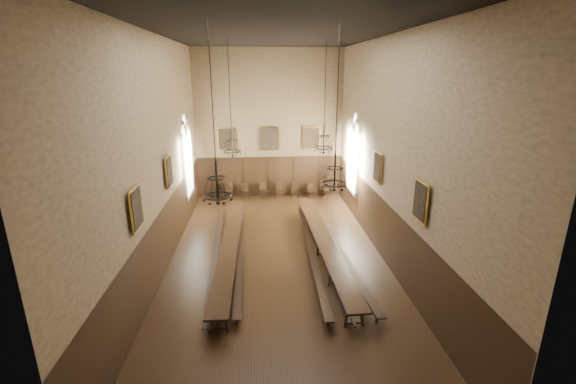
{
  "coord_description": "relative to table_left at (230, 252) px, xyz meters",
  "views": [
    {
      "loc": [
        -0.69,
        -14.64,
        7.59
      ],
      "look_at": [
        0.57,
        1.5,
        2.54
      ],
      "focal_mm": 24.0,
      "sensor_mm": 36.0,
      "label": 1
    }
  ],
  "objects": [
    {
      "name": "floor",
      "position": [
        1.97,
        -0.12,
        -0.42
      ],
      "size": [
        9.0,
        18.0,
        0.02
      ],
      "primitive_type": "cube",
      "color": "black",
      "rests_on": "ground"
    },
    {
      "name": "ceiling",
      "position": [
        1.97,
        -0.12,
        8.6
      ],
      "size": [
        9.0,
        18.0,
        0.02
      ],
      "primitive_type": "cube",
      "color": "black",
      "rests_on": "ground"
    },
    {
      "name": "wall_back",
      "position": [
        1.97,
        8.89,
        4.09
      ],
      "size": [
        9.0,
        0.02,
        9.0
      ],
      "primitive_type": "cube",
      "color": "#947F5B",
      "rests_on": "ground"
    },
    {
      "name": "wall_front",
      "position": [
        1.97,
        -9.13,
        4.09
      ],
      "size": [
        9.0,
        0.02,
        9.0
      ],
      "primitive_type": "cube",
      "color": "#947F5B",
      "rests_on": "ground"
    },
    {
      "name": "wall_left",
      "position": [
        -2.54,
        -0.12,
        4.09
      ],
      "size": [
        0.02,
        18.0,
        9.0
      ],
      "primitive_type": "cube",
      "color": "#947F5B",
      "rests_on": "ground"
    },
    {
      "name": "wall_right",
      "position": [
        6.48,
        -0.12,
        4.09
      ],
      "size": [
        0.02,
        18.0,
        9.0
      ],
      "primitive_type": "cube",
      "color": "#947F5B",
      "rests_on": "ground"
    },
    {
      "name": "wainscot_panelling",
      "position": [
        1.97,
        -0.12,
        0.84
      ],
      "size": [
        9.0,
        18.0,
        2.5
      ],
      "primitive_type": null,
      "color": "black",
      "rests_on": "floor"
    },
    {
      "name": "table_left",
      "position": [
        0.0,
        0.0,
        0.0
      ],
      "size": [
        0.85,
        10.42,
        0.81
      ],
      "rotation": [
        0.0,
        0.0,
        -0.01
      ],
      "color": "black",
      "rests_on": "floor"
    },
    {
      "name": "table_right",
      "position": [
        3.96,
        0.09,
        0.01
      ],
      "size": [
        1.09,
        10.74,
        0.84
      ],
      "rotation": [
        0.0,
        0.0,
        0.03
      ],
      "color": "black",
      "rests_on": "floor"
    },
    {
      "name": "bench_left_outer",
      "position": [
        -0.58,
        0.1,
        -0.11
      ],
      "size": [
        0.79,
        10.48,
        0.47
      ],
      "rotation": [
        0.0,
        0.0,
        0.05
      ],
      "color": "black",
      "rests_on": "floor"
    },
    {
      "name": "bench_left_inner",
      "position": [
        0.42,
        -0.11,
        -0.14
      ],
      "size": [
        0.43,
        9.18,
        0.41
      ],
      "rotation": [
        0.0,
        0.0,
        0.02
      ],
      "color": "black",
      "rests_on": "floor"
    },
    {
      "name": "bench_right_inner",
      "position": [
        3.42,
        0.03,
        -0.11
      ],
      "size": [
        0.54,
        10.2,
        0.46
      ],
      "rotation": [
        0.0,
        0.0,
        -0.02
      ],
      "color": "black",
      "rests_on": "floor"
    },
    {
      "name": "bench_right_outer",
      "position": [
        4.55,
        0.14,
        -0.11
      ],
      "size": [
        1.02,
        10.38,
        0.47
      ],
      "rotation": [
        0.0,
        0.0,
        0.07
      ],
      "color": "black",
      "rests_on": "floor"
    },
    {
      "name": "chair_0",
      "position": [
        -1.6,
        8.35,
        -0.1
      ],
      "size": [
        0.56,
        0.56,
        1.02
      ],
      "rotation": [
        0.0,
        0.0,
        -0.29
      ],
      "color": "black",
      "rests_on": "floor"
    },
    {
      "name": "chair_1",
      "position": [
        -0.59,
        8.45,
        -0.1
      ],
      "size": [
        0.52,
        0.52,
        1.02
      ],
      "rotation": [
        0.0,
        0.0,
        0.18
      ],
      "color": "black",
      "rests_on": "floor"
    },
    {
      "name": "chair_2",
      "position": [
        0.37,
        8.43,
        -0.12
      ],
      "size": [
        0.52,
        0.52,
        0.95
      ],
      "rotation": [
        0.0,
        0.0,
        0.28
      ],
      "color": "black",
      "rests_on": "floor"
    },
    {
      "name": "chair_3",
      "position": [
        1.57,
        8.4,
        -0.11
      ],
      "size": [
        0.53,
        0.53,
        0.98
      ],
      "rotation": [
        0.0,
        0.0,
        0.27
      ],
      "color": "black",
      "rests_on": "floor"
    },
    {
      "name": "chair_4",
      "position": [
        2.53,
        8.48,
        -0.12
      ],
      "size": [
        0.42,
        0.42,
        0.94
      ],
      "rotation": [
        0.0,
        0.0,
        0.02
      ],
      "color": "black",
      "rests_on": "floor"
    },
    {
      "name": "chair_5",
      "position": [
        3.54,
        8.44,
        -0.11
      ],
      "size": [
        0.51,
        0.51,
        0.99
      ],
      "rotation": [
        0.0,
        0.0,
        -0.18
      ],
      "color": "black",
      "rests_on": "floor"
    },
    {
      "name": "chair_6",
      "position": [
        4.53,
        8.34,
        -0.14
      ],
      "size": [
        0.45,
        0.45,
        0.87
      ],
      "rotation": [
        0.0,
        0.0,
        0.2
      ],
      "color": "black",
      "rests_on": "floor"
    },
    {
      "name": "chair_7",
      "position": [
        5.43,
        8.47,
        -0.11
      ],
      "size": [
        0.53,
        0.53,
        0.98
      ],
      "rotation": [
        0.0,
        0.0,
        0.27
      ],
      "color": "black",
      "rests_on": "floor"
    },
    {
      "name": "chandelier_back_left",
      "position": [
        0.11,
        2.36,
        4.16
      ],
      "size": [
        0.77,
        0.77,
        4.93
      ],
      "color": "black",
      "rests_on": "ceiling"
    },
    {
      "name": "chandelier_back_right",
      "position": [
        4.31,
        2.76,
        4.15
      ],
      "size": [
        0.85,
        0.85,
        4.92
      ],
      "color": "black",
      "rests_on": "ceiling"
    },
    {
      "name": "chandelier_front_left",
      "position": [
        -0.04,
        -3.1,
        3.8
      ],
      "size": [
        0.9,
        0.9,
        5.28
      ],
      "color": "black",
      "rests_on": "ceiling"
    },
    {
      "name": "chandelier_front_right",
      "position": [
        3.82,
        -2.4,
        3.92
      ],
      "size": [
        0.85,
        0.85,
        5.17
      ],
      "color": "black",
      "rests_on": "ceiling"
    },
    {
      "name": "portrait_back_0",
      "position": [
        -0.63,
        8.76,
        3.29
      ],
      "size": [
        1.1,
        0.12,
        1.4
      ],
      "color": "gold",
      "rests_on": "wall_back"
    },
    {
      "name": "portrait_back_1",
      "position": [
        1.97,
        8.76,
        3.29
      ],
      "size": [
        1.1,
        0.12,
        1.4
      ],
      "color": "gold",
      "rests_on": "wall_back"
    },
    {
      "name": "portrait_back_2",
      "position": [
        4.57,
        8.76,
        3.29
      ],
      "size": [
        1.1,
        0.12,
        1.4
      ],
      "color": "gold",
      "rests_on": "wall_back"
    },
    {
      "name": "portrait_left_0",
      "position": [
        -2.41,
        0.88,
        3.29
      ],
      "size": [
        0.12,
        1.0,
        1.3
      ],
      "color": "gold",
      "rests_on": "wall_left"
    },
    {
      "name": "portrait_left_1",
      "position": [
        -2.41,
        -3.62,
        3.29
      ],
      "size": [
        0.12,
        1.0,
        1.3
      ],
      "color": "gold",
      "rests_on": "wall_left"
    },
    {
      "name": "portrait_right_0",
      "position": [
        6.35,
        0.88,
        3.29
      ],
      "size": [
        0.12,
        1.0,
        1.3
      ],
      "color": "gold",
      "rests_on": "wall_right"
    },
    {
      "name": "portrait_right_1",
      "position": [
        6.35,
        -3.62,
        3.29
      ],
      "size": [
        0.12,
        1.0,
        1.3
      ],
      "color": "gold",
      "rests_on": "wall_right"
    },
    {
      "name": "window_right",
      "position": [
        6.4,
        5.38,
        2.99
      ],
      "size": [
        0.2,
        2.2,
        4.6
      ],
      "primitive_type": null,
      "color": "white",
      "rests_on": "wall_right"
    },
    {
      "name": "window_left",
      "position": [
        -2.46,
        5.38,
        2.99
      ],
      "size": [
        0.2,
        2.2,
        4.6
      ],
      "primitive_type": null,
      "color": "white",
      "rests_on": "wall_left"
    }
  ]
}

